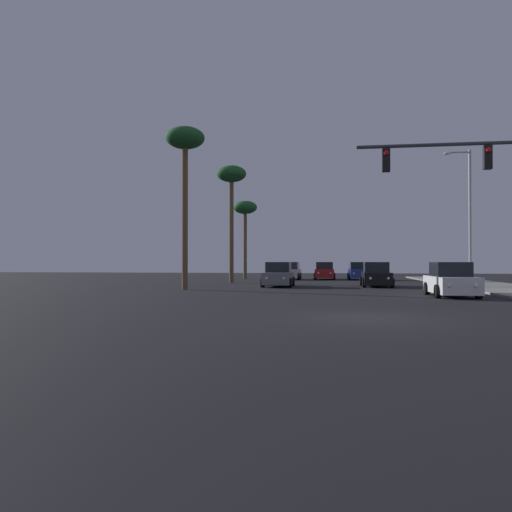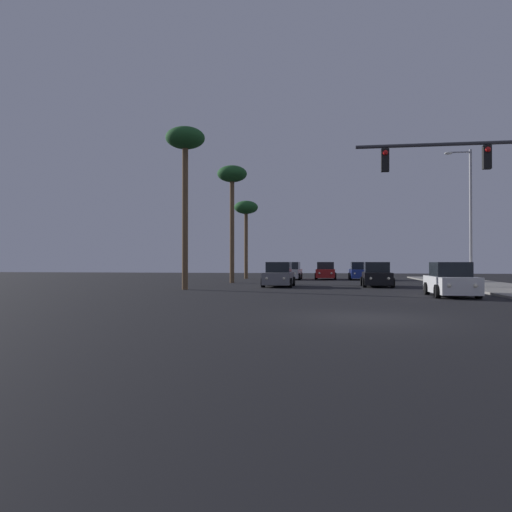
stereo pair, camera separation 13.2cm
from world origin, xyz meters
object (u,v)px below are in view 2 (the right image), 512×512
at_px(traffic_light_mast, 499,181).
at_px(palm_tree_mid, 232,181).
at_px(car_blue, 360,272).
at_px(car_red, 326,271).
at_px(car_grey, 279,275).
at_px(car_silver, 291,272).
at_px(street_lamp, 469,210).
at_px(car_white, 451,281).
at_px(palm_tree_far, 246,211).
at_px(car_black, 377,275).
at_px(palm_tree_near, 185,148).

distance_m(traffic_light_mast, palm_tree_mid, 24.31).
relative_size(car_blue, car_red, 1.00).
relative_size(car_grey, car_silver, 0.99).
height_order(street_lamp, palm_tree_mid, palm_tree_mid).
distance_m(car_silver, street_lamp, 18.98).
bearing_deg(palm_tree_mid, car_grey, -51.19).
distance_m(car_white, traffic_light_mast, 6.76).
height_order(car_silver, car_blue, same).
xyz_separation_m(street_lamp, palm_tree_far, (-17.47, 14.82, 1.68)).
bearing_deg(palm_tree_mid, car_black, -22.28).
bearing_deg(car_white, car_grey, -43.66).
distance_m(car_grey, palm_tree_near, 10.53).
height_order(car_silver, car_white, same).
xyz_separation_m(car_grey, car_red, (3.01, 15.05, 0.00)).
distance_m(car_silver, car_white, 24.41).
bearing_deg(car_silver, car_black, 120.10).
xyz_separation_m(car_silver, traffic_light_mast, (10.17, -27.87, 3.98)).
bearing_deg(palm_tree_near, palm_tree_far, 89.03).
relative_size(car_black, traffic_light_mast, 0.57).
height_order(car_white, palm_tree_near, palm_tree_near).
bearing_deg(traffic_light_mast, car_red, 103.30).
relative_size(car_blue, palm_tree_near, 0.44).
bearing_deg(car_blue, palm_tree_far, -7.31).
bearing_deg(palm_tree_mid, car_blue, 39.76).
xyz_separation_m(car_grey, palm_tree_far, (-4.93, 15.41, 6.03)).
height_order(car_silver, traffic_light_mast, traffic_light_mast).
height_order(palm_tree_near, palm_tree_far, palm_tree_near).
bearing_deg(car_red, car_white, 105.35).
bearing_deg(palm_tree_near, car_black, 24.82).
bearing_deg(car_black, car_blue, -87.49).
relative_size(car_silver, car_white, 1.00).
bearing_deg(palm_tree_far, palm_tree_near, -90.97).
distance_m(car_grey, car_red, 15.35).
bearing_deg(street_lamp, car_white, -109.35).
relative_size(car_grey, car_black, 1.00).
relative_size(car_white, car_blue, 1.00).
height_order(car_grey, street_lamp, street_lamp).
bearing_deg(palm_tree_far, car_red, -2.61).
height_order(traffic_light_mast, palm_tree_near, palm_tree_near).
bearing_deg(car_black, street_lamp, 177.66).
bearing_deg(car_black, car_grey, 8.59).
xyz_separation_m(car_grey, palm_tree_near, (-5.26, -4.59, 7.88)).
bearing_deg(palm_tree_near, car_grey, 41.07).
bearing_deg(car_white, car_red, -76.19).
distance_m(car_red, car_black, 14.59).
distance_m(palm_tree_near, palm_tree_far, 20.09).
bearing_deg(car_silver, palm_tree_mid, 66.43).
distance_m(car_silver, car_red, 3.50).
xyz_separation_m(palm_tree_near, palm_tree_far, (0.34, 20.00, -1.85)).
distance_m(palm_tree_mid, palm_tree_near, 10.05).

